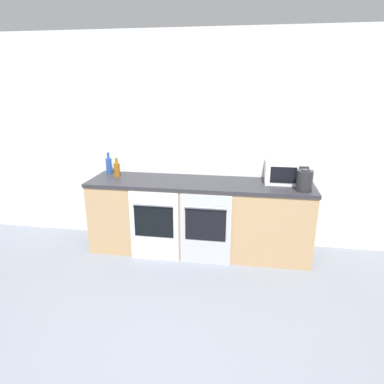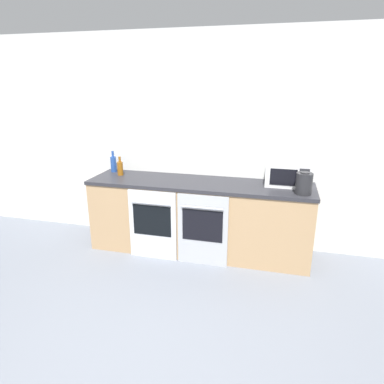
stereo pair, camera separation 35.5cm
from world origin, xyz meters
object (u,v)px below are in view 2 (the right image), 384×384
(bottle_blue, at_px, (113,164))
(kettle, at_px, (304,183))
(oven_right, at_px, (203,230))
(oven_left, at_px, (153,225))
(bottle_amber, at_px, (120,168))
(microwave, at_px, (287,174))

(bottle_blue, bearing_deg, kettle, -8.88)
(bottle_blue, distance_m, kettle, 2.39)
(bottle_blue, height_order, kettle, bottle_blue)
(bottle_blue, bearing_deg, oven_right, -21.86)
(oven_left, distance_m, bottle_amber, 0.88)
(oven_right, relative_size, bottle_blue, 3.03)
(microwave, bearing_deg, bottle_blue, 178.18)
(microwave, relative_size, bottle_amber, 2.01)
(oven_right, distance_m, bottle_blue, 1.53)
(oven_left, relative_size, oven_right, 1.00)
(oven_right, distance_m, bottle_amber, 1.34)
(kettle, bearing_deg, oven_left, -174.39)
(microwave, height_order, bottle_amber, microwave)
(oven_left, bearing_deg, bottle_blue, 143.83)
(bottle_amber, bearing_deg, kettle, -6.04)
(bottle_blue, relative_size, bottle_amber, 1.16)
(oven_right, height_order, kettle, kettle)
(oven_right, bearing_deg, bottle_blue, 158.14)
(oven_right, distance_m, kettle, 1.20)
(oven_left, relative_size, bottle_amber, 3.51)
(oven_left, distance_m, kettle, 1.74)
(bottle_blue, xyz_separation_m, kettle, (2.36, -0.37, 0.01))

